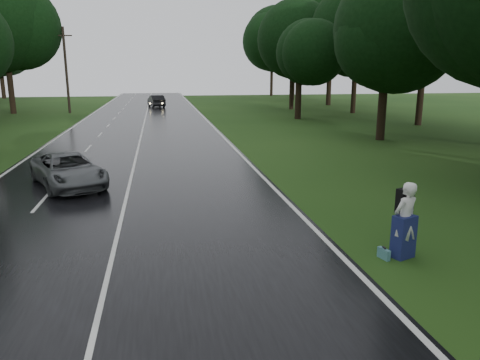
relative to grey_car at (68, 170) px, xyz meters
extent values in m
plane|color=#224414|center=(2.42, -10.35, -0.71)|extent=(160.00, 160.00, 0.00)
cube|color=black|center=(2.42, 9.65, -0.69)|extent=(12.00, 140.00, 0.04)
cube|color=silver|center=(2.42, 9.65, -0.67)|extent=(0.12, 140.00, 0.01)
imported|color=#55595B|center=(0.00, 0.00, 0.00)|extent=(4.02, 5.34, 1.35)
imported|color=black|center=(3.50, 41.82, 0.08)|extent=(2.42, 4.82, 1.52)
imported|color=silver|center=(9.77, -9.12, 0.28)|extent=(0.85, 0.71, 1.99)
cube|color=navy|center=(9.77, -9.12, -0.16)|extent=(0.65, 0.55, 1.12)
cube|color=black|center=(9.88, -8.84, 0.72)|extent=(0.51, 0.39, 0.64)
cube|color=teal|center=(9.25, -9.14, -0.58)|extent=(0.20, 0.40, 0.27)
camera|label=1|loc=(3.73, -19.26, 3.98)|focal=34.33mm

